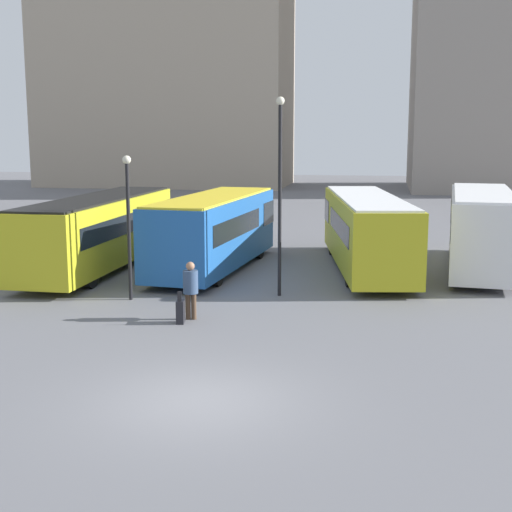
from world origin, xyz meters
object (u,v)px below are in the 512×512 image
Objects in this scene: bus_3 at (482,228)px; lamp_post_1 at (128,214)px; suitcase at (180,312)px; lamp_post_0 at (280,183)px; bus_1 at (214,230)px; bus_0 at (100,230)px; bus_2 at (366,229)px; traveler at (191,285)px.

lamp_post_1 is (-12.19, -7.54, 1.15)m from bus_3.
suitcase is 5.86m from lamp_post_0.
lamp_post_0 reaches higher than bus_1.
lamp_post_0 is (7.92, -3.61, 2.25)m from bus_0.
bus_3 is 14.38m from lamp_post_1.
lamp_post_1 is at bearing 126.83° from bus_3.
bus_2 is at bearing 63.15° from lamp_post_0.
bus_1 is at bearing 91.88° from bus_2.
lamp_post_1 reaches higher than bus_2.
bus_0 is at bearing 104.22° from bus_3.
lamp_post_1 is at bearing 170.14° from bus_1.
bus_3 is at bearing -80.51° from bus_0.
traveler is at bearing -120.99° from lamp_post_0.
suitcase is (-9.72, -10.13, -1.38)m from bus_3.
suitcase is at bearing -143.61° from bus_0.
traveler reaches higher than suitcase.
lamp_post_1 is (3.11, -5.08, 1.26)m from bus_0.
lamp_post_0 reaches higher than bus_3.
lamp_post_0 is at bearing 134.53° from bus_3.
traveler is at bearing -140.92° from bus_0.
suitcase is at bearing 151.06° from traveler.
bus_2 is 4.64m from bus_3.
lamp_post_0 reaches higher than bus_0.
bus_1 is 10.82m from bus_3.
lamp_post_1 is (-2.48, 2.60, 2.53)m from suitcase.
lamp_post_1 is at bearing 43.55° from traveler.
traveler is (-4.93, -9.07, -0.59)m from bus_2.
lamp_post_1 is (-2.66, 2.12, 1.84)m from traveler.
bus_1 is 2.07× the size of lamp_post_1.
lamp_post_1 is at bearing -163.02° from lamp_post_0.
traveler is 0.37× the size of lamp_post_1.
lamp_post_0 reaches higher than suitcase.
lamp_post_1 is at bearing 35.66° from suitcase.
bus_2 is 1.15× the size of bus_3.
bus_1 is 5.85m from lamp_post_0.
bus_3 reaches higher than traveler.
traveler is 5.05m from lamp_post_0.
traveler is (-9.53, -9.65, -0.69)m from bus_3.
suitcase is 4.39m from lamp_post_1.
lamp_post_1 reaches higher than bus_1.
bus_1 reaches higher than traveler.
bus_0 is 11.53× the size of suitcase.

